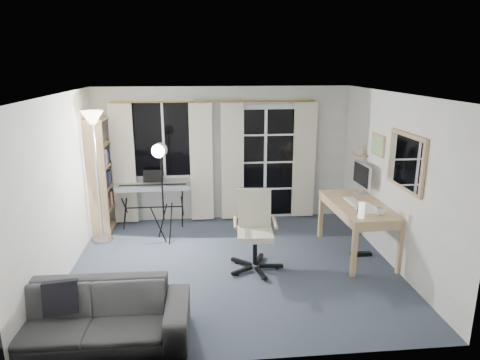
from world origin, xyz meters
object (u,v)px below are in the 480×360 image
object	(u,v)px
studio_light	(160,162)
monitor	(362,176)
sofa	(88,307)
desk	(358,210)
mug	(380,210)
office_chair	(255,222)
bookshelf	(101,176)
torchiere_lamp	(94,138)
keyboard_piano	(153,188)

from	to	relation	value
studio_light	monitor	xyz separation A→B (m)	(3.11, -0.24, -0.23)
sofa	desk	bearing A→B (deg)	28.36
monitor	desk	bearing A→B (deg)	-115.80
mug	office_chair	bearing A→B (deg)	171.27
office_chair	sofa	distance (m)	2.48
studio_light	mug	size ratio (longest dim) A/B	12.72
bookshelf	desk	distance (m)	4.28
office_chair	sofa	bearing A→B (deg)	-136.33
torchiere_lamp	monitor	distance (m)	4.16
bookshelf	monitor	size ratio (longest dim) A/B	3.38
keyboard_piano	sofa	bearing A→B (deg)	-96.34
keyboard_piano	mug	xyz separation A→B (m)	(3.23, -1.95, 0.16)
keyboard_piano	monitor	world-z (taller)	monitor
torchiere_lamp	desk	xyz separation A→B (m)	(3.90, -0.86, -0.99)
mug	keyboard_piano	bearing A→B (deg)	148.90
office_chair	desk	size ratio (longest dim) A/B	0.73
sofa	office_chair	bearing A→B (deg)	40.23
keyboard_piano	mug	world-z (taller)	keyboard_piano
torchiere_lamp	office_chair	bearing A→B (deg)	-25.34
keyboard_piano	office_chair	distance (m)	2.29
desk	mug	bearing A→B (deg)	-80.92
bookshelf	sofa	world-z (taller)	bookshelf
keyboard_piano	monitor	distance (m)	3.49
torchiere_lamp	studio_light	bearing A→B (deg)	-9.83
monitor	keyboard_piano	bearing A→B (deg)	161.08
bookshelf	studio_light	distance (m)	1.42
keyboard_piano	studio_light	size ratio (longest dim) A/B	0.77
torchiere_lamp	sofa	size ratio (longest dim) A/B	1.03
office_chair	mug	bearing A→B (deg)	-4.25
torchiere_lamp	desk	bearing A→B (deg)	-12.42
bookshelf	desk	bearing A→B (deg)	-19.40
bookshelf	keyboard_piano	bearing A→B (deg)	-2.75
studio_light	mug	bearing A→B (deg)	-7.98
office_chair	monitor	world-z (taller)	monitor
monitor	bookshelf	bearing A→B (deg)	163.65
torchiere_lamp	monitor	world-z (taller)	torchiere_lamp
torchiere_lamp	desk	size ratio (longest dim) A/B	1.39
office_chair	desk	bearing A→B (deg)	13.24
bookshelf	studio_light	bearing A→B (deg)	-35.70
bookshelf	studio_light	xyz separation A→B (m)	(1.09, -0.82, 0.41)
sofa	keyboard_piano	bearing A→B (deg)	84.71
torchiere_lamp	mug	xyz separation A→B (m)	(4.00, -1.36, -0.83)
office_chair	bookshelf	bearing A→B (deg)	148.73
office_chair	keyboard_piano	bearing A→B (deg)	137.04
bookshelf	sofa	bearing A→B (deg)	-79.86
office_chair	torchiere_lamp	bearing A→B (deg)	159.14
keyboard_piano	office_chair	bearing A→B (deg)	-47.45
monitor	torchiere_lamp	bearing A→B (deg)	172.06
keyboard_piano	torchiere_lamp	bearing A→B (deg)	-143.00
monitor	sofa	xyz separation A→B (m)	(-3.68, -2.25, -0.69)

